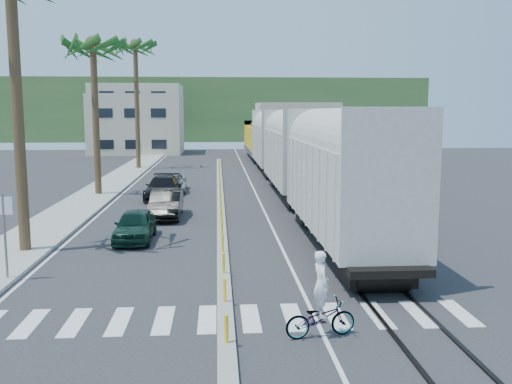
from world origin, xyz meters
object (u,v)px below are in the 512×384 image
Objects in this scene: car_lead at (135,225)px; cyclist at (320,310)px; street_sign at (4,224)px; car_second at (166,204)px.

cyclist is (6.26, -11.39, 0.02)m from car_lead.
car_second is (4.34, 11.43, -1.21)m from street_sign.
car_second is (0.90, 5.47, 0.07)m from car_lead.
street_sign is at bearing 49.29° from cyclist.
cyclist is (5.36, -16.86, -0.05)m from car_second.
car_lead is at bearing 17.32° from cyclist.
street_sign is at bearing -119.74° from car_lead.
car_lead is 13.00m from cyclist.
cyclist is at bearing -29.24° from street_sign.
street_sign is at bearing -110.97° from car_second.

